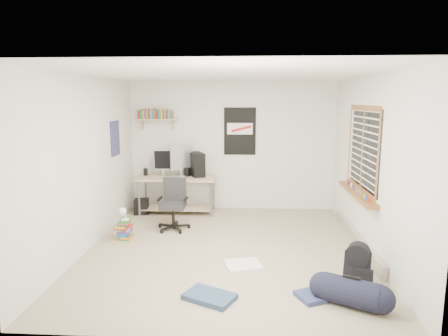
# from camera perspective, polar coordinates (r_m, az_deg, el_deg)

# --- Properties ---
(floor) EXTENTS (4.00, 4.50, 0.01)m
(floor) POSITION_cam_1_polar(r_m,az_deg,el_deg) (5.96, 0.32, -11.54)
(floor) COLOR gray
(floor) RESTS_ON ground
(ceiling) EXTENTS (4.00, 4.50, 0.01)m
(ceiling) POSITION_cam_1_polar(r_m,az_deg,el_deg) (5.57, 0.34, 13.31)
(ceiling) COLOR white
(ceiling) RESTS_ON ground
(back_wall) EXTENTS (4.00, 0.01, 2.50)m
(back_wall) POSITION_cam_1_polar(r_m,az_deg,el_deg) (7.86, 1.18, 3.10)
(back_wall) COLOR silver
(back_wall) RESTS_ON ground
(left_wall) EXTENTS (0.01, 4.50, 2.50)m
(left_wall) POSITION_cam_1_polar(r_m,az_deg,el_deg) (6.07, -18.93, 0.61)
(left_wall) COLOR silver
(left_wall) RESTS_ON ground
(right_wall) EXTENTS (0.01, 4.50, 2.50)m
(right_wall) POSITION_cam_1_polar(r_m,az_deg,el_deg) (5.88, 20.24, 0.25)
(right_wall) COLOR silver
(right_wall) RESTS_ON ground
(desk) EXTENTS (1.57, 0.88, 0.67)m
(desk) POSITION_cam_1_polar(r_m,az_deg,el_deg) (7.75, -6.67, -3.71)
(desk) COLOR tan
(desk) RESTS_ON floor
(monitor_left) EXTENTS (0.36, 0.10, 0.40)m
(monitor_left) POSITION_cam_1_polar(r_m,az_deg,el_deg) (7.78, -8.67, 0.12)
(monitor_left) COLOR #98999D
(monitor_left) RESTS_ON desk
(monitor_right) EXTENTS (0.44, 0.30, 0.48)m
(monitor_right) POSITION_cam_1_polar(r_m,az_deg,el_deg) (7.71, -6.12, 0.41)
(monitor_right) COLOR #95969A
(monitor_right) RESTS_ON desk
(pc_tower) EXTENTS (0.38, 0.51, 0.48)m
(pc_tower) POSITION_cam_1_polar(r_m,az_deg,el_deg) (7.71, -3.92, 0.44)
(pc_tower) COLOR black
(pc_tower) RESTS_ON desk
(keyboard) EXTENTS (0.46, 0.24, 0.02)m
(keyboard) POSITION_cam_1_polar(r_m,az_deg,el_deg) (7.58, -7.31, -1.54)
(keyboard) COLOR black
(keyboard) RESTS_ON desk
(speaker_left) EXTENTS (0.10, 0.10, 0.16)m
(speaker_left) POSITION_cam_1_polar(r_m,az_deg,el_deg) (7.92, -11.13, -0.64)
(speaker_left) COLOR black
(speaker_left) RESTS_ON desk
(speaker_right) EXTENTS (0.12, 0.12, 0.19)m
(speaker_right) POSITION_cam_1_polar(r_m,az_deg,el_deg) (7.71, -5.30, -0.67)
(speaker_right) COLOR black
(speaker_right) RESTS_ON desk
(office_chair) EXTENTS (0.57, 0.57, 0.86)m
(office_chair) POSITION_cam_1_polar(r_m,az_deg,el_deg) (6.72, -7.31, -4.71)
(office_chair) COLOR #242326
(office_chair) RESTS_ON floor
(wall_shelf) EXTENTS (0.80, 0.22, 0.24)m
(wall_shelf) POSITION_cam_1_polar(r_m,az_deg,el_deg) (7.89, -9.50, 6.86)
(wall_shelf) COLOR tan
(wall_shelf) RESTS_ON back_wall
(poster_back_wall) EXTENTS (0.62, 0.03, 0.92)m
(poster_back_wall) POSITION_cam_1_polar(r_m,az_deg,el_deg) (7.80, 2.28, 5.26)
(poster_back_wall) COLOR black
(poster_back_wall) RESTS_ON back_wall
(poster_left_wall) EXTENTS (0.02, 0.42, 0.60)m
(poster_left_wall) POSITION_cam_1_polar(r_m,az_deg,el_deg) (7.15, -15.29, 4.11)
(poster_left_wall) COLOR navy
(poster_left_wall) RESTS_ON left_wall
(window) EXTENTS (0.10, 1.50, 1.26)m
(window) POSITION_cam_1_polar(r_m,az_deg,el_deg) (6.12, 19.05, 2.56)
(window) COLOR brown
(window) RESTS_ON right_wall
(baseboard_heater) EXTENTS (0.08, 2.50, 0.18)m
(baseboard_heater) POSITION_cam_1_polar(r_m,az_deg,el_deg) (6.42, 18.42, -9.56)
(baseboard_heater) COLOR #B7B2A8
(baseboard_heater) RESTS_ON floor
(backpack) EXTENTS (0.36, 0.33, 0.39)m
(backpack) POSITION_cam_1_polar(r_m,az_deg,el_deg) (5.11, 18.49, -13.33)
(backpack) COLOR black
(backpack) RESTS_ON floor
(duffel_bag) EXTENTS (0.41, 0.41, 0.60)m
(duffel_bag) POSITION_cam_1_polar(r_m,az_deg,el_deg) (4.61, 17.64, -16.70)
(duffel_bag) COLOR black
(duffel_bag) RESTS_ON floor
(tshirt) EXTENTS (0.54, 0.49, 0.04)m
(tshirt) POSITION_cam_1_polar(r_m,az_deg,el_deg) (5.38, 2.76, -13.68)
(tshirt) COLOR silver
(tshirt) RESTS_ON floor
(jeans_a) EXTENTS (0.63, 0.54, 0.06)m
(jeans_a) POSITION_cam_1_polar(r_m,az_deg,el_deg) (4.59, -2.07, -17.89)
(jeans_a) COLOR navy
(jeans_a) RESTS_ON floor
(jeans_b) EXTENTS (0.51, 0.46, 0.05)m
(jeans_b) POSITION_cam_1_polar(r_m,az_deg,el_deg) (4.73, 13.07, -17.30)
(jeans_b) COLOR navy
(jeans_b) RESTS_ON floor
(book_stack) EXTENTS (0.56, 0.51, 0.32)m
(book_stack) POSITION_cam_1_polar(r_m,az_deg,el_deg) (6.49, -14.02, -8.59)
(book_stack) COLOR brown
(book_stack) RESTS_ON floor
(desk_lamp) EXTENTS (0.13, 0.21, 0.21)m
(desk_lamp) POSITION_cam_1_polar(r_m,az_deg,el_deg) (6.40, -13.99, -6.69)
(desk_lamp) COLOR white
(desk_lamp) RESTS_ON book_stack
(subwoofer) EXTENTS (0.28, 0.28, 0.29)m
(subwoofer) POSITION_cam_1_polar(r_m,az_deg,el_deg) (7.83, -11.71, -5.41)
(subwoofer) COLOR black
(subwoofer) RESTS_ON floor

